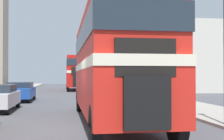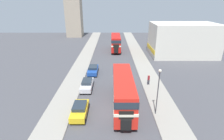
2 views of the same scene
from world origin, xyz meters
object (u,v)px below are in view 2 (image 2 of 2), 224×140
at_px(bus_distant, 116,42).
at_px(car_parked_mid, 87,84).
at_px(double_decker_bus, 123,89).
at_px(car_parked_near, 80,110).
at_px(street_lamp, 158,85).
at_px(car_parked_far, 93,70).
at_px(pedestrian_walking, 148,79).

bearing_deg(bus_distant, car_parked_mid, -102.25).
height_order(double_decker_bus, bus_distant, bus_distant).
distance_m(bus_distant, car_parked_near, 30.56).
height_order(bus_distant, street_lamp, street_lamp).
height_order(car_parked_mid, car_parked_far, car_parked_mid).
distance_m(double_decker_bus, car_parked_mid, 7.58).
xyz_separation_m(double_decker_bus, car_parked_far, (-5.10, 11.44, -1.75)).
bearing_deg(car_parked_mid, car_parked_near, -89.65).
xyz_separation_m(car_parked_near, car_parked_mid, (-0.04, 6.98, -0.00)).
height_order(double_decker_bus, car_parked_near, double_decker_bus).
distance_m(car_parked_far, street_lamp, 16.37).
relative_size(car_parked_mid, street_lamp, 0.75).
relative_size(car_parked_mid, pedestrian_walking, 2.47).
bearing_deg(car_parked_near, bus_distant, 80.62).
relative_size(bus_distant, car_parked_far, 2.14).
height_order(car_parked_far, street_lamp, street_lamp).
height_order(car_parked_near, car_parked_far, car_parked_near).
xyz_separation_m(double_decker_bus, pedestrian_walking, (4.60, 6.26, -1.37)).
bearing_deg(bus_distant, car_parked_near, -99.38).
height_order(car_parked_mid, pedestrian_walking, pedestrian_walking).
distance_m(car_parked_near, pedestrian_walking, 12.91).
distance_m(double_decker_bus, street_lamp, 4.57).
distance_m(pedestrian_walking, street_lamp, 8.59).
relative_size(car_parked_far, street_lamp, 0.77).
relative_size(bus_distant, car_parked_near, 2.33).
distance_m(car_parked_mid, car_parked_far, 6.42).
xyz_separation_m(double_decker_bus, car_parked_near, (-5.35, -1.95, -1.75)).
bearing_deg(car_parked_far, bus_distant, 74.20).
height_order(double_decker_bus, pedestrian_walking, double_decker_bus).
height_order(car_parked_near, car_parked_mid, car_parked_near).
bearing_deg(bus_distant, car_parked_far, -105.80).
xyz_separation_m(car_parked_near, pedestrian_walking, (9.94, 8.22, 0.39)).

